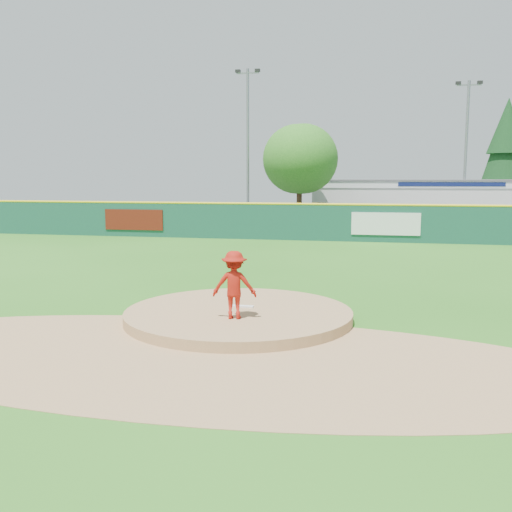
% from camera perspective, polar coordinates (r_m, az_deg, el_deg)
% --- Properties ---
extents(ground, '(120.00, 120.00, 0.00)m').
position_cam_1_polar(ground, '(13.94, -1.75, -6.40)').
color(ground, '#286B19').
rests_on(ground, ground).
extents(pitchers_mound, '(5.50, 5.50, 0.50)m').
position_cam_1_polar(pitchers_mound, '(13.94, -1.75, -6.40)').
color(pitchers_mound, '#9E774C').
rests_on(pitchers_mound, ground).
extents(pitching_rubber, '(0.60, 0.15, 0.04)m').
position_cam_1_polar(pitching_rubber, '(14.16, -1.46, -5.05)').
color(pitching_rubber, white).
rests_on(pitching_rubber, pitchers_mound).
extents(infield_dirt_arc, '(15.40, 15.40, 0.01)m').
position_cam_1_polar(infield_dirt_arc, '(11.16, -5.51, -10.04)').
color(infield_dirt_arc, '#9E774C').
rests_on(infield_dirt_arc, ground).
extents(parking_lot, '(44.00, 16.00, 0.02)m').
position_cam_1_polar(parking_lot, '(40.39, 7.52, 2.90)').
color(parking_lot, '#38383A').
rests_on(parking_lot, ground).
extents(pitcher, '(1.06, 0.69, 1.55)m').
position_cam_1_polar(pitcher, '(12.91, -2.18, -2.90)').
color(pitcher, '#A0180D').
rests_on(pitcher, pitchers_mound).
extents(van, '(5.16, 2.70, 1.39)m').
position_cam_1_polar(van, '(38.22, 8.09, 3.67)').
color(van, silver).
rests_on(van, parking_lot).
extents(pool_building_grp, '(15.20, 8.20, 3.31)m').
position_cam_1_polar(pool_building_grp, '(45.22, 15.72, 5.29)').
color(pool_building_grp, silver).
rests_on(pool_building_grp, ground).
extents(fence_banners, '(17.99, 0.04, 1.20)m').
position_cam_1_polar(fence_banners, '(31.87, -0.23, 3.45)').
color(fence_banners, '#60190D').
rests_on(fence_banners, ground).
extents(playground_slide, '(1.05, 2.95, 1.63)m').
position_cam_1_polar(playground_slide, '(40.21, -11.96, 3.94)').
color(playground_slide, blue).
rests_on(playground_slide, ground).
extents(outfield_fence, '(40.00, 0.14, 2.07)m').
position_cam_1_polar(outfield_fence, '(31.37, 6.20, 3.50)').
color(outfield_fence, '#164939').
rests_on(outfield_fence, ground).
extents(deciduous_tree, '(5.60, 5.60, 7.36)m').
position_cam_1_polar(deciduous_tree, '(38.49, 4.39, 9.47)').
color(deciduous_tree, '#382314').
rests_on(deciduous_tree, ground).
extents(conifer_tree, '(4.40, 4.40, 9.50)m').
position_cam_1_polar(conifer_tree, '(50.11, 23.73, 9.58)').
color(conifer_tree, '#382314').
rests_on(conifer_tree, ground).
extents(light_pole_left, '(1.75, 0.25, 11.00)m').
position_cam_1_polar(light_pole_left, '(41.25, -0.83, 11.46)').
color(light_pole_left, gray).
rests_on(light_pole_left, ground).
extents(light_pole_right, '(1.75, 0.25, 10.00)m').
position_cam_1_polar(light_pole_right, '(42.56, 20.26, 10.19)').
color(light_pole_right, gray).
rests_on(light_pole_right, ground).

